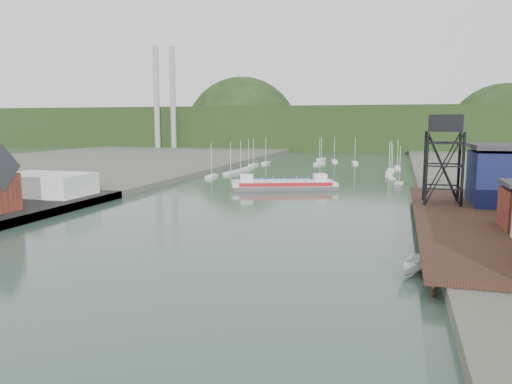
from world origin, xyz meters
The scene contains 9 objects.
ground centered at (0.00, 0.00, 0.00)m, with size 600.00×600.00×0.00m, color #283F3A.
east_pier centered at (37.00, 45.00, 1.90)m, with size 14.00×70.00×2.45m.
white_shed centered at (-44.00, 50.00, 3.85)m, with size 18.00×12.00×4.50m, color silver.
lift_tower centered at (35.00, 58.00, 15.65)m, with size 6.50×6.50×16.00m.
marina_sailboats centered at (0.08, 138.46, 0.35)m, with size 57.71×92.65×0.90m.
smokestacks centered at (-106.00, 232.50, 30.00)m, with size 11.20×8.20×60.00m.
distant_hills centered at (-3.98, 301.35, 10.38)m, with size 500.00×120.00×80.00m.
chain_ferry centered at (-0.77, 85.14, 1.08)m, with size 28.13×18.87×3.76m.
motorboat centered at (29.19, 18.65, 1.04)m, with size 2.03×5.41×2.09m, color silver.
Camera 1 is at (27.29, -37.68, 16.89)m, focal length 35.00 mm.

